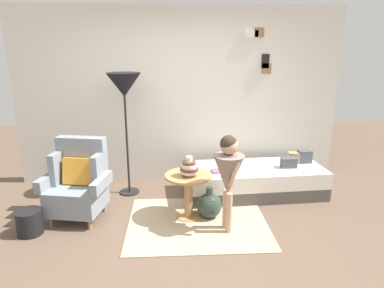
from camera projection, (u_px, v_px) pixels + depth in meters
name	position (u px, v px, depth m)	size (l,w,h in m)	color
ground_plane	(183.00, 246.00, 3.61)	(12.00, 12.00, 0.00)	brown
gallery_wall	(178.00, 97.00, 5.13)	(4.80, 0.12, 2.60)	silver
rug	(197.00, 222.00, 4.10)	(1.64, 1.35, 0.01)	tan
armchair	(78.00, 183.00, 4.15)	(0.83, 0.69, 0.97)	#9E7042
daybed	(254.00, 180.00, 4.86)	(1.95, 0.93, 0.40)	#4C4742
pillow_head	(305.00, 157.00, 4.97)	(0.18, 0.12, 0.18)	#474C56
pillow_mid	(295.00, 158.00, 4.97)	(0.18, 0.12, 0.16)	tan
pillow_back	(289.00, 163.00, 4.78)	(0.21, 0.12, 0.14)	#474C56
side_table	(188.00, 187.00, 4.13)	(0.56, 0.56, 0.56)	tan
vase_striped	(189.00, 168.00, 4.01)	(0.22, 0.22, 0.24)	brown
floor_lamp	(124.00, 89.00, 4.54)	(0.46, 0.46, 1.70)	black
person_child	(228.00, 171.00, 3.73)	(0.34, 0.34, 1.13)	tan
book_on_daybed	(220.00, 171.00, 4.62)	(0.22, 0.16, 0.03)	#9D5A73
demijohn_near	(209.00, 205.00, 4.19)	(0.31, 0.31, 0.40)	#2D3D33
magazine_basket	(30.00, 222.00, 3.82)	(0.28, 0.28, 0.28)	black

